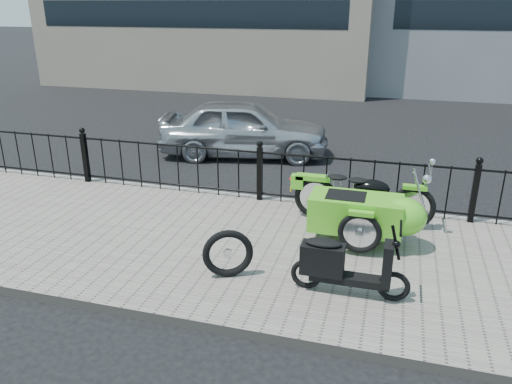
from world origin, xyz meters
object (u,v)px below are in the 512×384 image
(motorcycle_sidecar, at_px, (369,210))
(spare_tire, at_px, (228,254))
(scooter, at_px, (342,265))
(sedan_car, at_px, (244,128))

(motorcycle_sidecar, bearing_deg, spare_tire, -136.25)
(scooter, bearing_deg, sedan_car, 117.80)
(scooter, height_order, sedan_car, sedan_car)
(motorcycle_sidecar, bearing_deg, scooter, -97.42)
(motorcycle_sidecar, relative_size, spare_tire, 3.51)
(motorcycle_sidecar, xyz_separation_m, sedan_car, (-3.15, 4.05, 0.07))
(scooter, bearing_deg, spare_tire, -179.69)
(motorcycle_sidecar, bearing_deg, sedan_car, 127.88)
(scooter, bearing_deg, motorcycle_sidecar, 82.58)
(spare_tire, bearing_deg, motorcycle_sidecar, 43.75)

